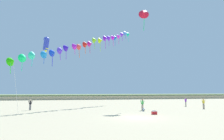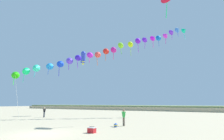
{
  "view_description": "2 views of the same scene",
  "coord_description": "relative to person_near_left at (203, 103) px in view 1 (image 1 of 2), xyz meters",
  "views": [
    {
      "loc": [
        -6.52,
        -20.07,
        2.79
      ],
      "look_at": [
        -0.12,
        13.55,
        6.31
      ],
      "focal_mm": 32.0,
      "sensor_mm": 36.0,
      "label": 1
    },
    {
      "loc": [
        10.98,
        -8.83,
        2.19
      ],
      "look_at": [
        0.38,
        9.49,
        6.23
      ],
      "focal_mm": 28.0,
      "sensor_mm": 36.0,
      "label": 2
    }
  ],
  "objects": [
    {
      "name": "beach_ball",
      "position": [
        -10.51,
        -2.01,
        -0.73
      ],
      "size": [
        0.36,
        0.36,
        0.36
      ],
      "color": "blue",
      "rests_on": "ground"
    },
    {
      "name": "person_near_left",
      "position": [
        0.0,
        0.0,
        0.0
      ],
      "size": [
        0.54,
        0.25,
        1.57
      ],
      "color": "#726656",
      "rests_on": "ground"
    },
    {
      "name": "person_mid_center",
      "position": [
        -0.19,
        4.72,
        -0.04
      ],
      "size": [
        0.21,
        0.53,
        1.5
      ],
      "color": "gray",
      "rests_on": "ground"
    },
    {
      "name": "kite_banner_string",
      "position": [
        -16.77,
        9.08,
        10.94
      ],
      "size": [
        22.36,
        23.65,
        17.77
      ],
      "color": "#22C90A"
    },
    {
      "name": "beach_cooler",
      "position": [
        -10.52,
        -5.73,
        -0.69
      ],
      "size": [
        0.58,
        0.41,
        0.46
      ],
      "color": "red",
      "rests_on": "ground"
    },
    {
      "name": "dune_ridge",
      "position": [
        -13.31,
        39.9,
        -0.17
      ],
      "size": [
        120.0,
        13.79,
        1.47
      ],
      "color": "tan",
      "rests_on": "ground"
    },
    {
      "name": "large_kite_mid_trail",
      "position": [
        -25.16,
        10.63,
        10.65
      ],
      "size": [
        1.6,
        1.54,
        3.03
      ],
      "color": "blue"
    },
    {
      "name": "person_near_right",
      "position": [
        -10.25,
        -0.84,
        0.01
      ],
      "size": [
        0.55,
        0.27,
        1.59
      ],
      "color": "#726656",
      "rests_on": "ground"
    },
    {
      "name": "person_far_left",
      "position": [
        -25.92,
        2.41,
        -0.01
      ],
      "size": [
        0.54,
        0.22,
        1.56
      ],
      "color": "#474C56",
      "rests_on": "ground"
    },
    {
      "name": "ground_plane",
      "position": [
        -13.31,
        -8.02,
        -0.91
      ],
      "size": [
        240.0,
        240.0,
        0.0
      ],
      "primitive_type": "plane",
      "color": "#C1B28E"
    },
    {
      "name": "large_kite_low_lead",
      "position": [
        -6.97,
        6.83,
        16.54
      ],
      "size": [
        2.18,
        1.58,
        4.49
      ],
      "color": "red"
    }
  ]
}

